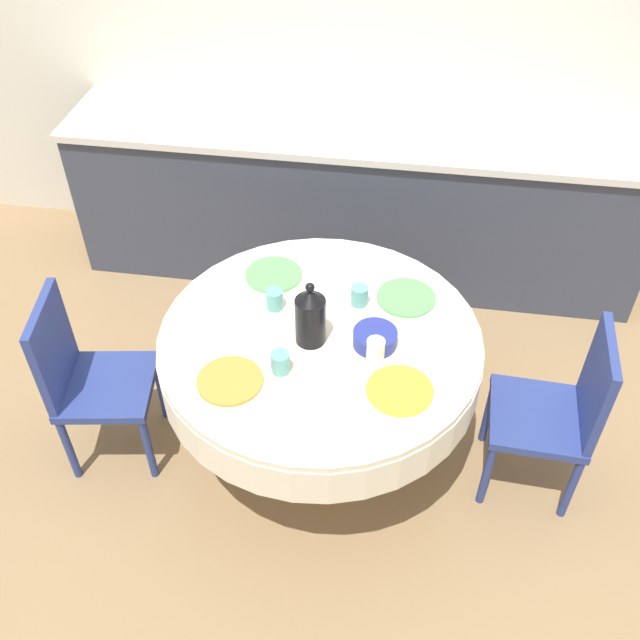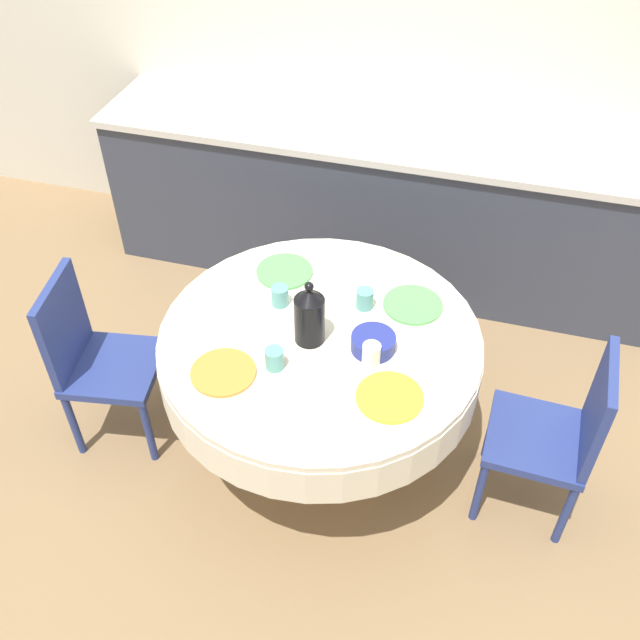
{
  "view_description": "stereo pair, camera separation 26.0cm",
  "coord_description": "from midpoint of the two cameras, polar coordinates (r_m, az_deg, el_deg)",
  "views": [
    {
      "loc": [
        0.32,
        -2.1,
        2.76
      ],
      "look_at": [
        0.0,
        0.0,
        0.8
      ],
      "focal_mm": 40.0,
      "sensor_mm": 36.0,
      "label": 1
    },
    {
      "loc": [
        0.58,
        -2.05,
        2.76
      ],
      "look_at": [
        0.0,
        0.0,
        0.8
      ],
      "focal_mm": 40.0,
      "sensor_mm": 36.0,
      "label": 2
    }
  ],
  "objects": [
    {
      "name": "cup_near_right",
      "position": [
        2.81,
        6.79,
        -2.83
      ],
      "size": [
        0.07,
        0.07,
        0.09
      ],
      "primitive_type": "cylinder",
      "color": "white",
      "rests_on": "dining_table"
    },
    {
      "name": "coffee_carafe",
      "position": [
        2.83,
        1.78,
        0.24
      ],
      "size": [
        0.12,
        0.12,
        0.3
      ],
      "color": "black",
      "rests_on": "dining_table"
    },
    {
      "name": "wall_back",
      "position": [
        4.1,
        9.04,
        21.32
      ],
      "size": [
        7.0,
        0.05,
        2.6
      ],
      "color": "silver",
      "rests_on": "ground_plane"
    },
    {
      "name": "cup_far_left",
      "position": [
        3.05,
        -0.79,
        1.84
      ],
      "size": [
        0.07,
        0.07,
        0.09
      ],
      "primitive_type": "cylinder",
      "color": "#5BA39E",
      "rests_on": "dining_table"
    },
    {
      "name": "ground_plane",
      "position": [
        3.48,
        2.17,
        -9.88
      ],
      "size": [
        12.0,
        12.0,
        0.0
      ],
      "primitive_type": "plane",
      "color": "#8E704C"
    },
    {
      "name": "plate_near_right",
      "position": [
        2.72,
        8.35,
        -6.25
      ],
      "size": [
        0.26,
        0.26,
        0.01
      ],
      "primitive_type": "cylinder",
      "color": "yellow",
      "rests_on": "dining_table"
    },
    {
      "name": "plate_near_left",
      "position": [
        2.79,
        -5.1,
        -4.31
      ],
      "size": [
        0.26,
        0.26,
        0.01
      ],
      "primitive_type": "cylinder",
      "color": "orange",
      "rests_on": "dining_table"
    },
    {
      "name": "cup_far_right",
      "position": [
        3.05,
        6.05,
        1.6
      ],
      "size": [
        0.07,
        0.07,
        0.09
      ],
      "primitive_type": "cylinder",
      "color": "#5BA39E",
      "rests_on": "dining_table"
    },
    {
      "name": "chair_right",
      "position": [
        3.31,
        -15.46,
        -2.8
      ],
      "size": [
        0.46,
        0.46,
        0.88
      ],
      "rotation": [
        0.0,
        0.0,
        -1.41
      ],
      "color": "navy",
      "rests_on": "ground_plane"
    },
    {
      "name": "cup_near_left",
      "position": [
        2.77,
        -0.99,
        -3.24
      ],
      "size": [
        0.07,
        0.07,
        0.09
      ],
      "primitive_type": "cylinder",
      "color": "#5BA39E",
      "rests_on": "dining_table"
    },
    {
      "name": "dining_table",
      "position": [
        3.02,
        2.47,
        -2.92
      ],
      "size": [
        1.35,
        1.35,
        0.72
      ],
      "color": "tan",
      "rests_on": "ground_plane"
    },
    {
      "name": "kitchen_counter",
      "position": [
        4.19,
        7.08,
        9.03
      ],
      "size": [
        3.24,
        0.64,
        0.92
      ],
      "color": "#383D4C",
      "rests_on": "ground_plane"
    },
    {
      "name": "plate_far_left",
      "position": [
        3.24,
        -0.56,
        3.82
      ],
      "size": [
        0.26,
        0.26,
        0.01
      ],
      "primitive_type": "cylinder",
      "color": "#5BA85B",
      "rests_on": "dining_table"
    },
    {
      "name": "fruit_bowl",
      "position": [
        2.87,
        6.87,
        -1.93
      ],
      "size": [
        0.18,
        0.18,
        0.07
      ],
      "primitive_type": "cylinder",
      "color": "navy",
      "rests_on": "dining_table"
    },
    {
      "name": "chair_left",
      "position": [
        3.1,
        20.95,
        -8.46
      ],
      "size": [
        0.42,
        0.42,
        0.88
      ],
      "rotation": [
        0.0,
        0.0,
        1.53
      ],
      "color": "navy",
      "rests_on": "ground_plane"
    },
    {
      "name": "plate_far_right",
      "position": [
        3.11,
        9.83,
        1.11
      ],
      "size": [
        0.26,
        0.26,
        0.01
      ],
      "primitive_type": "cylinder",
      "color": "#5BA85B",
      "rests_on": "dining_table"
    }
  ]
}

